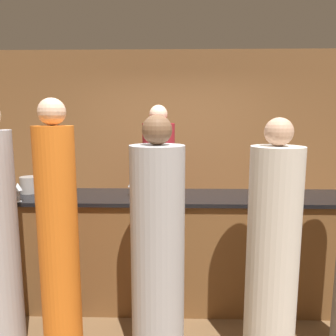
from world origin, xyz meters
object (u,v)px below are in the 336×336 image
(guest_3, at_px, (158,252))
(guest_4, at_px, (273,256))
(ice_bucket, at_px, (30,185))
(wine_bottle_0, at_px, (57,183))
(bartender, at_px, (159,195))
(guest_1, at_px, (59,240))

(guest_3, xyz_separation_m, guest_4, (0.83, -0.04, -0.00))
(ice_bucket, bearing_deg, guest_4, -22.42)
(guest_3, relative_size, wine_bottle_0, 6.47)
(bartender, bearing_deg, guest_3, 92.63)
(ice_bucket, bearing_deg, bartender, 27.81)
(bartender, height_order, guest_1, bartender)
(guest_4, xyz_separation_m, ice_bucket, (-2.14, 0.88, 0.33))
(guest_3, relative_size, ice_bucket, 10.80)
(guest_1, relative_size, guest_4, 1.07)
(guest_4, bearing_deg, guest_1, 177.64)
(guest_3, xyz_separation_m, ice_bucket, (-1.31, 0.84, 0.32))
(guest_1, bearing_deg, guest_3, -2.13)
(guest_1, xyz_separation_m, ice_bucket, (-0.57, 0.82, 0.24))
(guest_3, bearing_deg, guest_1, 177.87)
(guest_4, bearing_deg, ice_bucket, 157.58)
(bartender, bearing_deg, guest_4, 120.20)
(guest_1, height_order, wine_bottle_0, guest_1)
(bartender, xyz_separation_m, wine_bottle_0, (-0.95, -0.72, 0.29))
(guest_3, bearing_deg, wine_bottle_0, 142.48)
(bartender, relative_size, guest_1, 1.00)
(guest_4, bearing_deg, guest_3, 177.43)
(bartender, height_order, guest_4, bartender)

